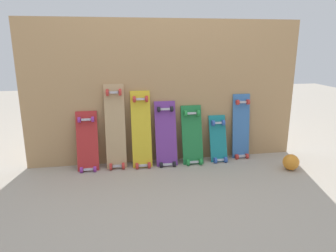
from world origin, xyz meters
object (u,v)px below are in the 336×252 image
Objects in this scene: skateboard_red at (87,144)px; skateboard_green at (192,138)px; skateboard_natural at (115,129)px; skateboard_yellow at (141,132)px; skateboard_purple at (166,137)px; rubber_ball at (291,162)px; skateboard_teal at (218,141)px; skateboard_blue at (241,129)px.

skateboard_green is (1.14, -0.00, 0.01)m from skateboard_red.
skateboard_yellow is at bearing -2.94° from skateboard_natural.
skateboard_purple is 1.09× the size of skateboard_green.
skateboard_green is 1.07m from rubber_ball.
skateboard_yellow is at bearing -179.92° from skateboard_teal.
skateboard_purple is 0.94× the size of skateboard_blue.
skateboard_purple is at bearing -176.46° from skateboard_blue.
skateboard_purple is at bearing -179.48° from skateboard_teal.
skateboard_yellow is 1.15× the size of skateboard_purple.
skateboard_yellow reaches higher than skateboard_blue.
skateboard_purple is (0.84, -0.00, 0.04)m from skateboard_red.
skateboard_yellow is (0.57, 0.00, 0.10)m from skateboard_red.
skateboard_green is 0.31m from skateboard_teal.
rubber_ball is (0.38, -0.46, -0.25)m from skateboard_blue.
skateboard_blue is (1.73, 0.05, 0.07)m from skateboard_red.
skateboard_natural reaches higher than skateboard_yellow.
rubber_ball is at bearing -22.76° from skateboard_green.
rubber_ball is at bearing -11.07° from skateboard_red.
skateboard_red is at bearing -179.92° from skateboard_teal.
rubber_ball is (1.81, -0.43, -0.33)m from skateboard_natural.
skateboard_natural is 1.16m from skateboard_teal.
skateboard_red is at bearing -178.29° from skateboard_blue.
skateboard_blue is (1.16, 0.05, -0.04)m from skateboard_yellow.
skateboard_green is 4.11× the size of rubber_ball.
skateboard_teal is at bearing 0.08° from skateboard_yellow.
skateboard_red is 0.58m from skateboard_yellow.
skateboard_purple reaches higher than rubber_ball.
skateboard_green is at bearing -0.23° from skateboard_red.
skateboard_natural reaches higher than skateboard_purple.
skateboard_teal is at bearing 0.52° from skateboard_purple.
skateboard_natural is (0.30, 0.01, 0.14)m from skateboard_red.
skateboard_red is 2.16m from rubber_ball.
skateboard_yellow reaches higher than skateboard_teal.
skateboard_teal is (0.60, 0.01, -0.09)m from skateboard_purple.
skateboard_natural is at bearing 177.06° from skateboard_yellow.
skateboard_green is 1.21× the size of skateboard_teal.
skateboard_blue is 0.65m from rubber_ball.
skateboard_purple is at bearing 162.12° from rubber_ball.
skateboard_green is (0.84, -0.02, -0.13)m from skateboard_natural.
skateboard_red is 0.71× the size of skateboard_natural.
skateboard_teal is (0.87, 0.00, -0.15)m from skateboard_yellow.
skateboard_blue reaches higher than skateboard_teal.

